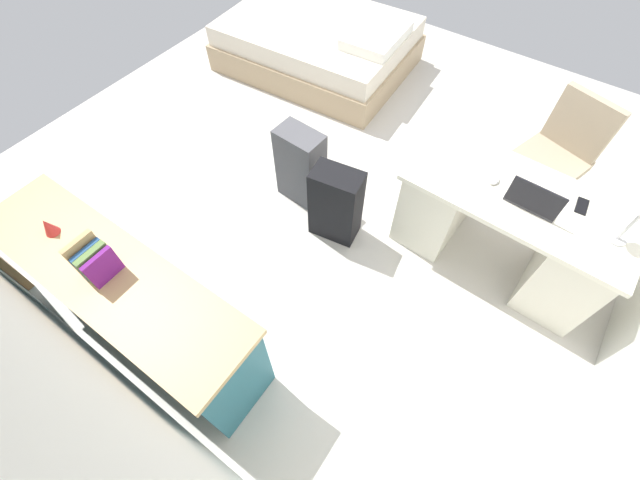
# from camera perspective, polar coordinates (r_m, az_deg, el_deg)

# --- Properties ---
(ground_plane) EXTENTS (5.57, 5.57, 0.00)m
(ground_plane) POSITION_cam_1_polar(r_m,az_deg,el_deg) (3.63, 3.35, 8.27)
(ground_plane) COLOR beige
(desk) EXTENTS (1.46, 0.71, 0.72)m
(desk) POSITION_cam_1_polar(r_m,az_deg,el_deg) (3.11, 24.22, 1.59)
(desk) COLOR silver
(desk) RESTS_ON ground_plane
(office_chair) EXTENTS (0.58, 0.58, 0.94)m
(office_chair) POSITION_cam_1_polar(r_m,az_deg,el_deg) (3.64, 29.45, 9.36)
(office_chair) COLOR black
(office_chair) RESTS_ON ground_plane
(credenza) EXTENTS (1.80, 0.48, 0.79)m
(credenza) POSITION_cam_1_polar(r_m,az_deg,el_deg) (2.76, -24.53, -8.16)
(credenza) COLOR #235B6B
(credenza) RESTS_ON ground_plane
(bed) EXTENTS (1.99, 1.52, 0.58)m
(bed) POSITION_cam_1_polar(r_m,az_deg,el_deg) (4.84, -0.17, 25.63)
(bed) COLOR tan
(bed) RESTS_ON ground_plane
(suitcase_black) EXTENTS (0.39, 0.28, 0.64)m
(suitcase_black) POSITION_cam_1_polar(r_m,az_deg,el_deg) (3.04, 2.22, 4.97)
(suitcase_black) COLOR black
(suitcase_black) RESTS_ON ground_plane
(suitcase_spare_grey) EXTENTS (0.37, 0.24, 0.66)m
(suitcase_spare_grey) POSITION_cam_1_polar(r_m,az_deg,el_deg) (3.28, -2.72, 10.23)
(suitcase_spare_grey) COLOR #4C4C51
(suitcase_spare_grey) RESTS_ON ground_plane
(laptop) EXTENTS (0.32, 0.23, 0.21)m
(laptop) POSITION_cam_1_polar(r_m,az_deg,el_deg) (2.80, 27.69, 5.10)
(laptop) COLOR #333338
(laptop) RESTS_ON desk
(computer_mouse) EXTENTS (0.06, 0.10, 0.03)m
(computer_mouse) POSITION_cam_1_polar(r_m,az_deg,el_deg) (2.86, 23.15, 7.77)
(computer_mouse) COLOR white
(computer_mouse) RESTS_ON desk
(cell_phone_near_laptop) EXTENTS (0.08, 0.14, 0.01)m
(cell_phone_near_laptop) POSITION_cam_1_polar(r_m,az_deg,el_deg) (2.97, 32.68, 4.01)
(cell_phone_near_laptop) COLOR black
(cell_phone_near_laptop) RESTS_ON desk
(desk_lamp) EXTENTS (0.16, 0.11, 0.34)m
(desk_lamp) POSITION_cam_1_polar(r_m,az_deg,el_deg) (2.75, 37.82, 3.54)
(desk_lamp) COLOR silver
(desk_lamp) RESTS_ON desk
(book_row) EXTENTS (0.15, 0.17, 0.23)m
(book_row) POSITION_cam_1_polar(r_m,az_deg,el_deg) (2.38, -28.92, -2.52)
(book_row) COLOR #6A1B7B
(book_row) RESTS_ON credenza
(figurine_small) EXTENTS (0.08, 0.08, 0.11)m
(figurine_small) POSITION_cam_1_polar(r_m,az_deg,el_deg) (2.71, -33.66, 1.57)
(figurine_small) COLOR red
(figurine_small) RESTS_ON credenza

